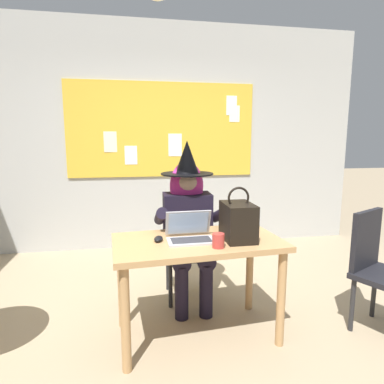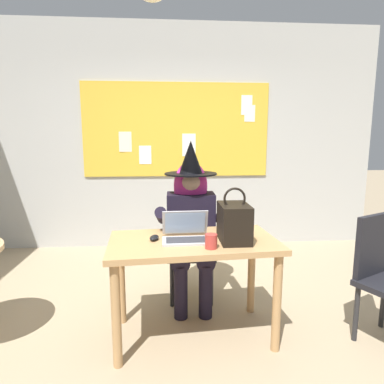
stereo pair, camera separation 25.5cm
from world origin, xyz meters
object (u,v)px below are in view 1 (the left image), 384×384
Objects in this scene: laptop at (190,234)px; person_costumed at (188,215)px; coffee_mug at (218,241)px; computer_mouse at (158,239)px; desk_main at (198,255)px; handbag at (238,221)px; chair_extra_corner at (379,265)px; chair_at_desk at (186,242)px.

person_costumed is at bearing 81.13° from laptop.
coffee_mug is (0.08, -0.75, -0.00)m from person_costumed.
computer_mouse is at bearing 151.55° from coffee_mug.
desk_main is 3.24× the size of handbag.
desk_main is 0.30m from computer_mouse.
desk_main is 0.58m from person_costumed.
chair_extra_corner is at bearing -7.39° from laptop.
desk_main is at bearing 170.71° from handbag.
chair_at_desk is 0.74m from laptop.
coffee_mug is at bearing 6.94° from person_costumed.
handbag is 1.13m from chair_extra_corner.
chair_at_desk is at bearing 109.09° from handbag.
chair_extra_corner is at bearing 59.85° from chair_at_desk.
chair_extra_corner is (1.63, -0.17, -0.24)m from computer_mouse.
chair_extra_corner is (1.40, -0.16, -0.27)m from laptop.
computer_mouse is 0.11× the size of chair_extra_corner.
laptop is 3.50× the size of coffee_mug.
chair_extra_corner is at bearing 7.46° from computer_mouse.
laptop reaches higher than chair_extra_corner.
handbag reaches higher than laptop.
laptop reaches higher than computer_mouse.
chair_extra_corner is (1.32, -0.83, 0.01)m from chair_at_desk.
coffee_mug is 0.10× the size of chair_extra_corner.
computer_mouse is (-0.22, 0.01, -0.03)m from laptop.
coffee_mug reaches higher than desk_main.
handbag is at bearing -9.54° from laptop.
person_costumed is at bearing 74.47° from computer_mouse.
person_costumed reaches higher than computer_mouse.
person_costumed is at bearing 0.13° from chair_at_desk.
chair_at_desk is 0.92m from coffee_mug.
handbag is (0.28, -0.05, 0.25)m from desk_main.
computer_mouse is 1.65m from chair_extra_corner.
chair_extra_corner is (1.07, -0.11, -0.36)m from handbag.
person_costumed is at bearing 112.91° from handbag.
coffee_mug is at bearing -114.69° from chair_extra_corner.
person_costumed is 3.77× the size of handbag.
chair_at_desk is 0.98× the size of chair_extra_corner.
chair_at_desk is at bearing 82.19° from laptop.
person_costumed is 13.71× the size of computer_mouse.
handbag is at bearing 21.22° from chair_at_desk.
computer_mouse is 1.09× the size of coffee_mug.
chair_at_desk is 8.58× the size of computer_mouse.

